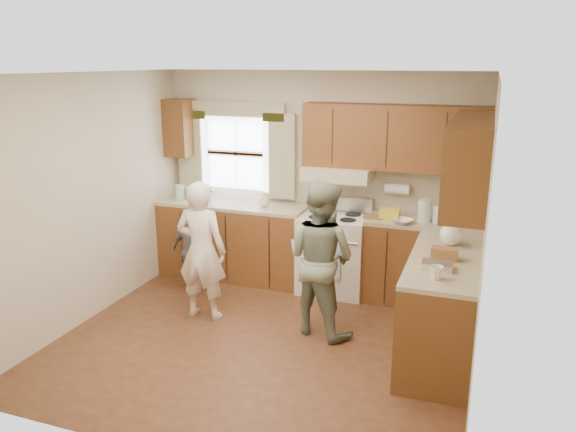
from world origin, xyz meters
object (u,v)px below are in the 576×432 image
at_px(woman_right, 321,258).
at_px(child, 193,251).
at_px(stove, 334,252).
at_px(woman_left, 201,251).

relative_size(woman_right, child, 1.57).
bearing_deg(stove, woman_left, -133.48).
bearing_deg(stove, woman_right, -82.38).
distance_m(stove, woman_left, 1.62).
relative_size(woman_left, child, 1.50).
height_order(stove, woman_right, woman_right).
xyz_separation_m(stove, woman_right, (0.14, -1.06, 0.30)).
relative_size(stove, child, 1.10).
bearing_deg(stove, child, -159.03).
bearing_deg(woman_left, stove, -135.86).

